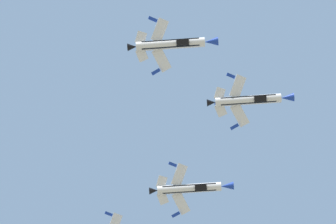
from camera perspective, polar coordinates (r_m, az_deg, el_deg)
The scene contains 3 objects.
fighter_jet_lead at distance 141.60m, azimuth 6.06°, elevation 0.89°, with size 13.95×11.20×5.43m.
fighter_jet_left_wing at distance 145.65m, azimuth 1.69°, elevation -5.66°, with size 13.95×11.17×5.47m.
fighter_jet_right_wing at distance 135.10m, azimuth 0.30°, elevation 5.03°, with size 13.95×11.13×5.51m.
Camera 1 is at (4.63, -4.51, 1.69)m, focal length 82.44 mm.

